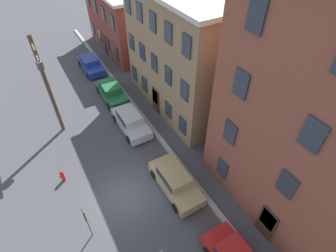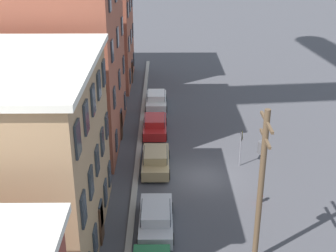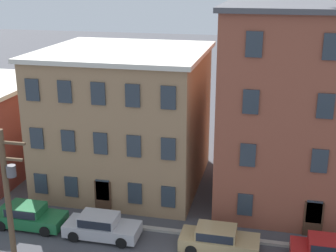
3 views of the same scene
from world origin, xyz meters
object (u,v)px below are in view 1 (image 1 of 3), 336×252
Objects in this scene: car_tan at (175,180)px; utility_pole at (46,83)px; car_silver at (130,121)px; car_green at (111,91)px; caution_sign at (86,220)px; car_blue at (91,64)px; fire_hydrant at (62,176)px.

utility_pole is at bearing -151.72° from car_tan.
car_silver is 6.78m from utility_pole.
car_green is 4.78m from car_silver.
caution_sign is at bearing -38.21° from car_silver.
utility_pole reaches higher than car_blue.
car_green and car_silver have the same top height.
car_silver is 9.32m from caution_sign.
car_silver is 6.87m from car_tan.
utility_pole reaches higher than caution_sign.
caution_sign reaches higher than car_blue.
car_silver is at bearing 62.62° from utility_pole.
utility_pole is at bearing 166.69° from fire_hydrant.
utility_pole is (2.21, -5.14, 3.82)m from car_green.
car_silver is 1.62× the size of caution_sign.
car_silver is at bearing -2.01° from car_green.
car_blue is at bearing 162.10° from caution_sign.
car_blue is at bearing -179.23° from car_green.
caution_sign is at bearing -4.39° from utility_pole.
fire_hydrant is (5.15, -1.22, -4.09)m from utility_pole.
car_tan is at bearing 28.28° from utility_pole.
utility_pole is 8.45× the size of fire_hydrant.
car_silver is (4.78, -0.17, 0.00)m from car_green.
car_green is at bearing 153.94° from caution_sign.
car_blue is at bearing 179.53° from car_silver.
fire_hydrant is at bearing -40.85° from car_green.
car_blue is 1.00× the size of car_green.
car_tan is at bearing 55.71° from fire_hydrant.
car_green reaches higher than fire_hydrant.
utility_pole is at bearing -117.38° from car_silver.
car_blue is 10.33m from utility_pole.
utility_pole is 6.69m from fire_hydrant.
car_blue and car_tan have the same top height.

